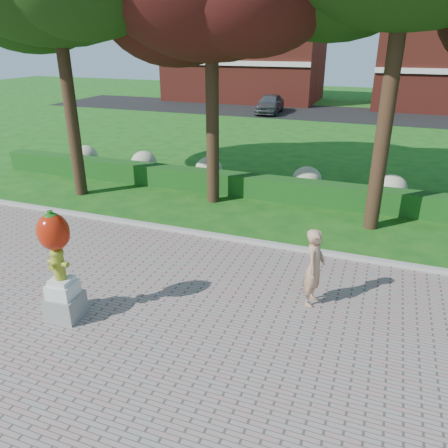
# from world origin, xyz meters

# --- Properties ---
(ground) EXTENTS (100.00, 100.00, 0.00)m
(ground) POSITION_xyz_m (0.00, 0.00, 0.00)
(ground) COLOR #145114
(ground) RESTS_ON ground
(walkway) EXTENTS (40.00, 14.00, 0.04)m
(walkway) POSITION_xyz_m (0.00, -4.00, 0.02)
(walkway) COLOR gray
(walkway) RESTS_ON ground
(curb) EXTENTS (40.00, 0.18, 0.15)m
(curb) POSITION_xyz_m (0.00, 3.00, 0.07)
(curb) COLOR #ADADA5
(curb) RESTS_ON ground
(lawn_hedge) EXTENTS (24.00, 0.70, 0.80)m
(lawn_hedge) POSITION_xyz_m (0.00, 7.00, 0.40)
(lawn_hedge) COLOR #144213
(lawn_hedge) RESTS_ON ground
(hydrangea_row) EXTENTS (20.10, 1.10, 0.99)m
(hydrangea_row) POSITION_xyz_m (0.57, 8.00, 0.55)
(hydrangea_row) COLOR tan
(hydrangea_row) RESTS_ON ground
(street) EXTENTS (50.00, 8.00, 0.02)m
(street) POSITION_xyz_m (0.00, 28.00, 0.01)
(street) COLOR black
(street) RESTS_ON ground
(building_left) EXTENTS (14.00, 8.00, 7.00)m
(building_left) POSITION_xyz_m (-10.00, 34.00, 3.50)
(building_left) COLOR maroon
(building_left) RESTS_ON ground
(hydrant_sculpture) EXTENTS (0.70, 0.70, 2.39)m
(hydrant_sculpture) POSITION_xyz_m (-2.19, -1.80, 1.31)
(hydrant_sculpture) COLOR gray
(hydrant_sculpture) RESTS_ON walkway
(woman) EXTENTS (0.49, 0.69, 1.77)m
(woman) POSITION_xyz_m (2.54, 0.53, 0.92)
(woman) COLOR tan
(woman) RESTS_ON walkway
(parked_car) EXTENTS (1.97, 4.40, 1.47)m
(parked_car) POSITION_xyz_m (-5.37, 26.35, 0.75)
(parked_car) COLOR #43454B
(parked_car) RESTS_ON street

